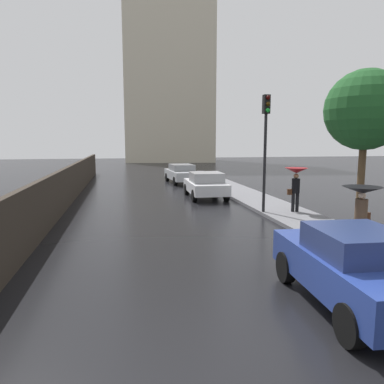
{
  "coord_description": "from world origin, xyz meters",
  "views": [
    {
      "loc": [
        -1.63,
        -5.0,
        3.11
      ],
      "look_at": [
        0.55,
        6.51,
        1.44
      ],
      "focal_mm": 33.94,
      "sensor_mm": 36.0,
      "label": 1
    }
  ],
  "objects_px": {
    "traffic_light": "(266,133)",
    "street_tree_near": "(365,111)",
    "pedestrian_with_umbrella_far": "(362,198)",
    "car_blue_far_ahead": "(352,267)",
    "car_silver_near_kerb": "(182,173)",
    "pedestrian_with_umbrella_near": "(296,178)",
    "car_white_mid_road": "(206,185)"
  },
  "relations": [
    {
      "from": "traffic_light",
      "to": "street_tree_near",
      "type": "bearing_deg",
      "value": -38.39
    },
    {
      "from": "traffic_light",
      "to": "street_tree_near",
      "type": "relative_size",
      "value": 0.85
    },
    {
      "from": "street_tree_near",
      "to": "pedestrian_with_umbrella_far",
      "type": "bearing_deg",
      "value": -124.83
    },
    {
      "from": "car_blue_far_ahead",
      "to": "traffic_light",
      "type": "height_order",
      "value": "traffic_light"
    },
    {
      "from": "car_blue_far_ahead",
      "to": "car_silver_near_kerb",
      "type": "bearing_deg",
      "value": 93.43
    },
    {
      "from": "traffic_light",
      "to": "car_silver_near_kerb",
      "type": "bearing_deg",
      "value": 97.23
    },
    {
      "from": "car_silver_near_kerb",
      "to": "pedestrian_with_umbrella_far",
      "type": "distance_m",
      "value": 17.44
    },
    {
      "from": "car_silver_near_kerb",
      "to": "street_tree_near",
      "type": "distance_m",
      "value": 15.43
    },
    {
      "from": "traffic_light",
      "to": "car_blue_far_ahead",
      "type": "bearing_deg",
      "value": -100.8
    },
    {
      "from": "pedestrian_with_umbrella_near",
      "to": "pedestrian_with_umbrella_far",
      "type": "height_order",
      "value": "pedestrian_with_umbrella_near"
    },
    {
      "from": "traffic_light",
      "to": "street_tree_near",
      "type": "xyz_separation_m",
      "value": [
        2.85,
        -2.26,
        0.74
      ]
    },
    {
      "from": "car_blue_far_ahead",
      "to": "traffic_light",
      "type": "distance_m",
      "value": 8.87
    },
    {
      "from": "car_silver_near_kerb",
      "to": "pedestrian_with_umbrella_far",
      "type": "bearing_deg",
      "value": -86.35
    },
    {
      "from": "traffic_light",
      "to": "pedestrian_with_umbrella_far",
      "type": "bearing_deg",
      "value": -80.58
    },
    {
      "from": "car_blue_far_ahead",
      "to": "street_tree_near",
      "type": "bearing_deg",
      "value": 57.36
    },
    {
      "from": "car_silver_near_kerb",
      "to": "pedestrian_with_umbrella_near",
      "type": "height_order",
      "value": "pedestrian_with_umbrella_near"
    },
    {
      "from": "car_silver_near_kerb",
      "to": "car_blue_far_ahead",
      "type": "distance_m",
      "value": 20.45
    },
    {
      "from": "pedestrian_with_umbrella_far",
      "to": "street_tree_near",
      "type": "relative_size",
      "value": 0.3
    },
    {
      "from": "car_blue_far_ahead",
      "to": "street_tree_near",
      "type": "xyz_separation_m",
      "value": [
        4.43,
        6.06,
        3.4
      ]
    },
    {
      "from": "pedestrian_with_umbrella_far",
      "to": "street_tree_near",
      "type": "xyz_separation_m",
      "value": [
        2.0,
        2.87,
        2.67
      ]
    },
    {
      "from": "car_silver_near_kerb",
      "to": "car_blue_far_ahead",
      "type": "relative_size",
      "value": 1.13
    },
    {
      "from": "car_white_mid_road",
      "to": "street_tree_near",
      "type": "distance_m",
      "value": 9.05
    },
    {
      "from": "street_tree_near",
      "to": "car_white_mid_road",
      "type": "bearing_deg",
      "value": 120.19
    },
    {
      "from": "car_blue_far_ahead",
      "to": "street_tree_near",
      "type": "height_order",
      "value": "street_tree_near"
    },
    {
      "from": "car_silver_near_kerb",
      "to": "pedestrian_with_umbrella_near",
      "type": "xyz_separation_m",
      "value": [
        2.85,
        -12.33,
        0.85
      ]
    },
    {
      "from": "car_white_mid_road",
      "to": "car_blue_far_ahead",
      "type": "relative_size",
      "value": 0.98
    },
    {
      "from": "car_silver_near_kerb",
      "to": "car_white_mid_road",
      "type": "xyz_separation_m",
      "value": [
        0.18,
        -7.16,
        0.0
      ]
    },
    {
      "from": "car_silver_near_kerb",
      "to": "car_blue_far_ahead",
      "type": "xyz_separation_m",
      "value": [
        -0.05,
        -20.45,
        0.05
      ]
    },
    {
      "from": "pedestrian_with_umbrella_far",
      "to": "car_silver_near_kerb",
      "type": "bearing_deg",
      "value": -96.83
    },
    {
      "from": "car_white_mid_road",
      "to": "traffic_light",
      "type": "bearing_deg",
      "value": -73.69
    },
    {
      "from": "pedestrian_with_umbrella_near",
      "to": "pedestrian_with_umbrella_far",
      "type": "xyz_separation_m",
      "value": [
        -0.46,
        -4.93,
        -0.07
      ]
    },
    {
      "from": "pedestrian_with_umbrella_near",
      "to": "street_tree_near",
      "type": "distance_m",
      "value": 3.65
    }
  ]
}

